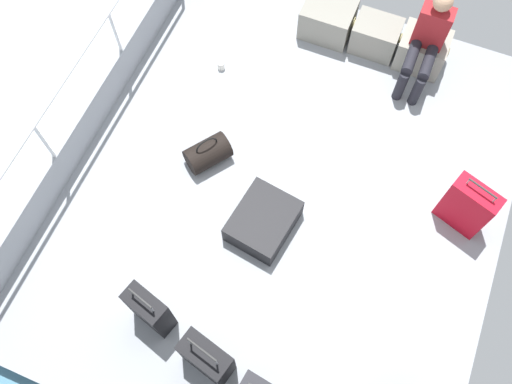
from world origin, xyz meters
TOP-DOWN VIEW (x-y plane):
  - ground_plane at (0.00, 0.00)m, footprint 4.40×5.20m
  - gunwale_port at (-2.17, 0.00)m, footprint 0.06×5.20m
  - railing_port at (-2.17, 0.00)m, footprint 0.04×4.20m
  - sea_wake at (-3.60, 0.00)m, footprint 12.00×12.00m
  - cargo_crate_0 at (-0.30, 2.14)m, footprint 0.61×0.48m
  - cargo_crate_1 at (0.28, 2.12)m, footprint 0.55×0.39m
  - cargo_crate_2 at (0.83, 2.11)m, footprint 0.56×0.44m
  - passenger_seated at (0.83, 1.93)m, footprint 0.34×0.66m
  - suitcase_0 at (-0.66, -1.68)m, footprint 0.43×0.29m
  - suitcase_1 at (-0.07, -0.44)m, footprint 0.64×0.74m
  - suitcase_2 at (-0.03, -1.86)m, footprint 0.49×0.33m
  - suitcase_4 at (1.71, 0.36)m, footprint 0.50×0.34m
  - duffel_bag at (-0.88, 0.04)m, footprint 0.50×0.54m
  - paper_cup at (-1.24, 1.17)m, footprint 0.08×0.08m

SIDE VIEW (x-z plane):
  - sea_wake at x=-3.60m, z-range -0.35..-0.33m
  - ground_plane at x=0.00m, z-range -0.06..0.00m
  - paper_cup at x=-1.24m, z-range 0.00..0.10m
  - suitcase_1 at x=-0.07m, z-range 0.00..0.27m
  - duffel_bag at x=-0.88m, z-range -0.06..0.36m
  - cargo_crate_1 at x=0.28m, z-range 0.00..0.39m
  - cargo_crate_0 at x=-0.30m, z-range 0.00..0.41m
  - cargo_crate_2 at x=0.83m, z-range 0.00..0.41m
  - gunwale_port at x=-2.17m, z-range 0.00..0.45m
  - suitcase_2 at x=-0.03m, z-range -0.11..0.69m
  - suitcase_0 at x=-0.66m, z-range -0.07..0.73m
  - suitcase_4 at x=1.71m, z-range -0.04..0.71m
  - passenger_seated at x=0.83m, z-range 0.03..1.15m
  - railing_port at x=-2.17m, z-range 0.27..1.29m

